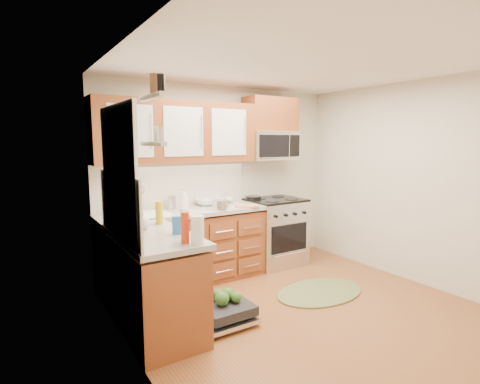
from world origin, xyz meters
TOP-DOWN VIEW (x-y plane):
  - floor at (0.00, 0.00)m, footprint 3.50×3.50m
  - ceiling at (0.00, 0.00)m, footprint 3.50×3.50m
  - wall_back at (0.00, 1.75)m, footprint 3.50×0.04m
  - wall_left at (-1.75, 0.00)m, footprint 0.04×3.50m
  - wall_right at (1.75, 0.00)m, footprint 0.04×3.50m
  - base_cabinet_back at (-0.73, 1.45)m, footprint 2.05×0.60m
  - base_cabinet_left at (-1.45, 0.52)m, footprint 0.60×1.25m
  - countertop_back at (-0.72, 1.44)m, footprint 2.07×0.64m
  - countertop_left at (-1.44, 0.53)m, footprint 0.64×1.27m
  - backsplash_back at (-0.73, 1.74)m, footprint 2.05×0.02m
  - backsplash_left at (-1.74, 0.52)m, footprint 0.02×1.25m
  - upper_cabinets at (-0.73, 1.57)m, footprint 2.05×0.35m
  - cabinet_over_mw at (0.68, 1.57)m, footprint 0.76×0.35m
  - range at (0.68, 1.43)m, footprint 0.76×0.64m
  - microwave at (0.68, 1.55)m, footprint 0.76×0.38m
  - sink at (-1.25, 1.42)m, footprint 0.62×0.50m
  - dishwasher at (-0.86, 0.30)m, footprint 0.70×0.60m
  - window at (-1.74, 0.50)m, footprint 0.03×1.05m
  - window_blind at (-1.71, 0.50)m, footprint 0.02×0.96m
  - shelf_upper at (-1.72, -0.35)m, footprint 0.04×0.40m
  - shelf_lower at (-1.72, -0.35)m, footprint 0.04×0.40m
  - rug at (0.47, 0.29)m, footprint 1.22×0.88m
  - skillet at (0.40, 1.58)m, footprint 0.23×0.23m
  - stock_pot at (-0.33, 1.23)m, footprint 0.27×0.27m
  - cutting_board at (0.06, 1.22)m, footprint 0.33×0.27m
  - canister at (-0.82, 1.60)m, footprint 0.11×0.11m
  - paper_towel_roll at (-1.25, -0.02)m, footprint 0.13×0.13m
  - mustard_bottle at (-1.25, 0.87)m, footprint 0.08×0.08m
  - red_bottle at (-1.32, 0.06)m, footprint 0.09×0.09m
  - wooden_box at (-1.58, 0.90)m, footprint 0.14×0.10m
  - blue_carton at (-1.25, 0.39)m, footprint 0.12×0.09m
  - bowl_a at (-0.11, 1.60)m, footprint 0.36×0.36m
  - bowl_b at (-0.33, 1.60)m, footprint 0.32×0.32m
  - cup at (0.03, 1.65)m, footprint 0.13×0.13m
  - soap_bottle_a at (-0.74, 1.40)m, footprint 0.13×0.13m
  - soap_bottle_b at (-1.53, 1.05)m, footprint 0.11×0.11m
  - soap_bottle_c at (-1.47, 0.73)m, footprint 0.18×0.18m

SIDE VIEW (x-z plane):
  - floor at x=0.00m, z-range 0.00..0.00m
  - rug at x=0.47m, z-range 0.00..0.02m
  - dishwasher at x=-0.86m, z-range 0.00..0.20m
  - base_cabinet_back at x=-0.73m, z-range 0.00..0.85m
  - base_cabinet_left at x=-1.45m, z-range 0.00..0.85m
  - range at x=0.68m, z-range 0.00..0.95m
  - sink at x=-1.25m, z-range 0.67..0.93m
  - countertop_back at x=-0.72m, z-range 0.88..0.93m
  - countertop_left at x=-1.44m, z-range 0.88..0.93m
  - cutting_board at x=0.06m, z-range 0.93..0.95m
  - bowl_a at x=-0.11m, z-range 0.93..0.99m
  - bowl_b at x=-0.33m, z-range 0.93..1.01m
  - cup at x=0.03m, z-range 0.93..1.01m
  - skillet at x=0.40m, z-range 0.95..0.99m
  - stock_pot at x=-0.33m, z-range 0.93..1.05m
  - wooden_box at x=-1.58m, z-range 0.93..1.06m
  - blue_carton at x=-1.25m, z-range 0.93..1.09m
  - canister at x=-0.82m, z-range 0.93..1.10m
  - soap_bottle_b at x=-1.53m, z-range 0.93..1.11m
  - soap_bottle_c at x=-1.47m, z-range 0.93..1.11m
  - mustard_bottle at x=-1.25m, z-range 0.93..1.16m
  - paper_towel_roll at x=-1.25m, z-range 0.93..1.16m
  - red_bottle at x=-1.32m, z-range 0.93..1.19m
  - soap_bottle_a at x=-0.74m, z-range 0.93..1.21m
  - backsplash_back at x=-0.73m, z-range 0.93..1.49m
  - backsplash_left at x=-1.74m, z-range 0.93..1.49m
  - wall_back at x=0.00m, z-range 0.00..2.50m
  - wall_left at x=-1.75m, z-range 0.00..2.50m
  - wall_right at x=1.75m, z-range 0.00..2.50m
  - window at x=-1.74m, z-range 1.02..2.08m
  - microwave at x=0.68m, z-range 1.50..1.90m
  - shelf_lower at x=-1.72m, z-range 1.74..1.76m
  - upper_cabinets at x=-0.73m, z-range 1.50..2.25m
  - window_blind at x=-1.71m, z-range 1.68..2.08m
  - shelf_upper at x=-1.72m, z-range 2.03..2.06m
  - cabinet_over_mw at x=0.68m, z-range 1.90..2.37m
  - ceiling at x=0.00m, z-range 2.50..2.50m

